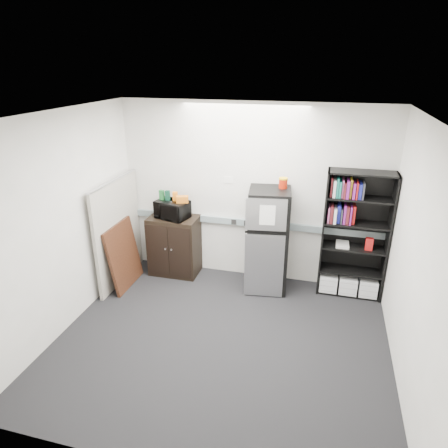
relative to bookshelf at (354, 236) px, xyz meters
name	(u,v)px	position (x,y,z in m)	size (l,w,h in m)	color
floor	(221,341)	(-1.53, -1.57, -0.91)	(4.00, 4.00, 0.00)	black
wall_back	(251,194)	(-1.53, 0.18, 0.44)	(4.00, 0.02, 2.70)	silver
wall_right	(416,263)	(0.47, -1.57, 0.44)	(0.02, 3.50, 2.70)	silver
wall_left	(63,224)	(-3.53, -1.57, 0.44)	(0.02, 3.50, 2.70)	silver
ceiling	(220,116)	(-1.53, -1.57, 1.79)	(4.00, 3.50, 0.02)	white
electrical_raceway	(250,223)	(-1.53, 0.15, -0.01)	(3.92, 0.05, 0.10)	gray
wall_note	(229,180)	(-1.88, 0.18, 0.64)	(0.14, 0.00, 0.10)	white
bookshelf	(354,236)	(0.00, 0.00, 0.00)	(0.90, 0.34, 1.85)	black
cubicle_partition	(118,232)	(-3.43, -0.49, -0.10)	(0.06, 1.30, 1.62)	gray
cabinet	(174,245)	(-2.70, -0.06, -0.43)	(0.76, 0.51, 0.96)	black
microwave	(172,210)	(-2.70, -0.08, 0.18)	(0.49, 0.33, 0.27)	black
snack_box_a	(162,195)	(-2.88, -0.05, 0.39)	(0.07, 0.05, 0.15)	#1B5E29
snack_box_b	(168,195)	(-2.78, -0.05, 0.39)	(0.07, 0.05, 0.15)	#0B3423
snack_box_c	(175,196)	(-2.66, -0.05, 0.39)	(0.07, 0.05, 0.14)	orange
snack_bag	(182,199)	(-2.53, -0.10, 0.37)	(0.18, 0.10, 0.10)	#C06113
refrigerator	(268,241)	(-1.20, -0.14, -0.14)	(0.65, 0.68, 1.55)	black
coffee_can	(283,182)	(-1.04, -0.02, 0.72)	(0.12, 0.12, 0.17)	#9D1A07
framed_poster	(124,255)	(-3.30, -0.62, -0.42)	(0.20, 0.77, 0.99)	black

